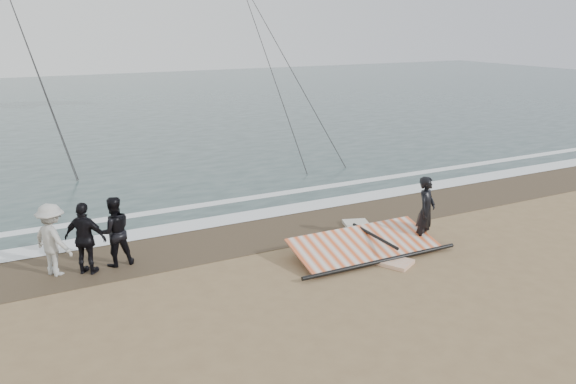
{
  "coord_description": "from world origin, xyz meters",
  "views": [
    {
      "loc": [
        -6.73,
        -9.34,
        5.79
      ],
      "look_at": [
        -0.39,
        3.0,
        1.6
      ],
      "focal_mm": 35.0,
      "sensor_mm": 36.0,
      "label": 1
    }
  ],
  "objects_px": {
    "man_main": "(426,211)",
    "sail_rig": "(360,246)",
    "board_white": "(366,255)",
    "board_cream": "(366,236)"
  },
  "relations": [
    {
      "from": "man_main",
      "to": "sail_rig",
      "type": "distance_m",
      "value": 2.08
    },
    {
      "from": "man_main",
      "to": "board_white",
      "type": "height_order",
      "value": "man_main"
    },
    {
      "from": "board_cream",
      "to": "sail_rig",
      "type": "height_order",
      "value": "sail_rig"
    },
    {
      "from": "board_white",
      "to": "board_cream",
      "type": "xyz_separation_m",
      "value": [
        0.76,
        1.07,
        0.01
      ]
    },
    {
      "from": "man_main",
      "to": "sail_rig",
      "type": "height_order",
      "value": "man_main"
    },
    {
      "from": "man_main",
      "to": "sail_rig",
      "type": "xyz_separation_m",
      "value": [
        -1.92,
        0.28,
        -0.75
      ]
    },
    {
      "from": "sail_rig",
      "to": "man_main",
      "type": "bearing_deg",
      "value": -8.24
    },
    {
      "from": "sail_rig",
      "to": "board_white",
      "type": "bearing_deg",
      "value": -92.68
    },
    {
      "from": "man_main",
      "to": "sail_rig",
      "type": "bearing_deg",
      "value": 141.35
    },
    {
      "from": "board_white",
      "to": "board_cream",
      "type": "height_order",
      "value": "board_cream"
    }
  ]
}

